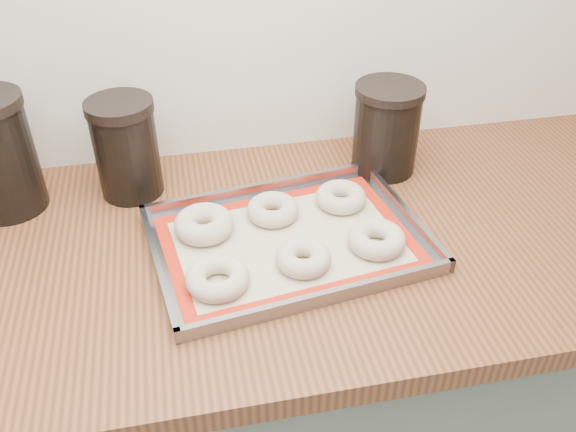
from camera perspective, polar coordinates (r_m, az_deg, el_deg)
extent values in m
cube|color=slate|center=(1.41, -3.33, -17.49)|extent=(3.00, 0.65, 0.86)
cube|color=brown|center=(1.08, -4.15, -3.25)|extent=(3.06, 0.68, 0.04)
cube|color=gray|center=(1.06, 0.00, -2.53)|extent=(0.50, 0.39, 0.00)
cube|color=gray|center=(1.18, -2.64, 2.55)|extent=(0.46, 0.08, 0.02)
cube|color=gray|center=(0.94, 3.33, -7.69)|extent=(0.46, 0.08, 0.02)
cube|color=gray|center=(1.02, -12.07, -4.61)|extent=(0.06, 0.33, 0.02)
cube|color=gray|center=(1.13, 10.77, 0.42)|extent=(0.06, 0.33, 0.02)
cube|color=#C6B793|center=(1.06, 0.00, -2.41)|extent=(0.46, 0.35, 0.00)
cube|color=red|center=(1.16, -2.24, 1.54)|extent=(0.42, 0.08, 0.00)
cube|color=red|center=(0.96, 2.72, -7.04)|extent=(0.42, 0.08, 0.00)
cube|color=red|center=(1.02, -10.58, -4.67)|extent=(0.06, 0.25, 0.00)
cube|color=red|center=(1.13, 9.57, -0.19)|extent=(0.06, 0.25, 0.00)
torus|color=#C5B198|center=(0.97, -6.60, -5.79)|extent=(0.14, 0.14, 0.03)
torus|color=#C5B198|center=(1.00, 1.45, -3.92)|extent=(0.11, 0.11, 0.03)
torus|color=#C5B198|center=(1.05, 8.28, -2.16)|extent=(0.11, 0.11, 0.03)
torus|color=#C5B198|center=(1.08, -7.87, -0.76)|extent=(0.14, 0.14, 0.04)
torus|color=#C5B198|center=(1.11, -1.44, 0.61)|extent=(0.12, 0.12, 0.03)
torus|color=#C5B198|center=(1.14, 4.97, 1.78)|extent=(0.12, 0.12, 0.03)
cylinder|color=black|center=(1.19, -14.83, 5.75)|extent=(0.12, 0.12, 0.17)
cylinder|color=black|center=(1.15, -15.56, 9.86)|extent=(0.12, 0.12, 0.02)
cylinder|color=black|center=(1.24, 9.15, 7.72)|extent=(0.13, 0.13, 0.17)
cylinder|color=black|center=(1.20, 9.56, 11.54)|extent=(0.14, 0.14, 0.02)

